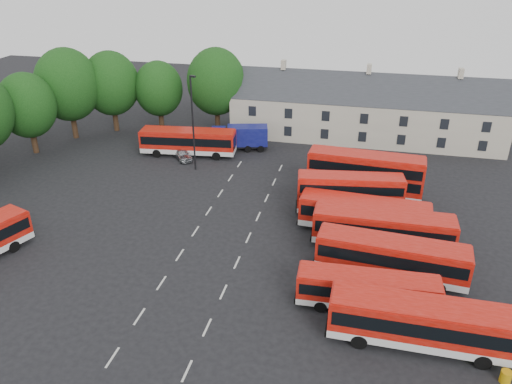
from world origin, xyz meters
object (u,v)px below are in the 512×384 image
grit_bin (506,377)px  lime_car (492,347)px  bus_dd_south (350,192)px  silver_car (182,154)px  bus_row_a (422,321)px  box_truck (240,137)px  lamppost (193,121)px

grit_bin → lime_car: bearing=101.2°
bus_dd_south → silver_car: bus_dd_south is taller
bus_row_a → bus_dd_south: bearing=108.8°
grit_bin → bus_dd_south: bearing=118.7°
bus_dd_south → box_truck: 20.32m
box_truck → silver_car: bearing=-156.7°
bus_row_a → grit_bin: bus_row_a is taller
bus_row_a → lime_car: size_ratio=2.85×
bus_dd_south → lime_car: 19.71m
lime_car → grit_bin: 2.21m
bus_row_a → lime_car: bearing=1.9°
grit_bin → bus_row_a: bearing=157.1°
bus_dd_south → lamppost: size_ratio=0.92×
bus_row_a → lamppost: size_ratio=1.06×
lime_car → lamppost: size_ratio=0.37×
bus_dd_south → silver_car: (-20.62, 9.55, -1.66)m
bus_row_a → box_truck: bus_row_a is taller
bus_row_a → lamppost: lamppost is taller
box_truck → grit_bin: (24.92, -33.29, -1.33)m
bus_row_a → lime_car: (4.47, 0.09, -1.31)m
bus_row_a → bus_dd_south: 17.87m
grit_bin → lamppost: 38.86m
lamppost → lime_car: bearing=-40.3°
silver_car → box_truck: bearing=-1.9°
grit_bin → lamppost: size_ratio=0.07×
lime_car → box_truck: bearing=33.6°
lime_car → lamppost: lamppost is taller
bus_row_a → grit_bin: bearing=-22.1°
box_truck → bus_row_a: bearing=-71.5°
silver_car → lime_car: bearing=-80.1°
box_truck → grit_bin: 41.61m
bus_row_a → silver_car: 37.28m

